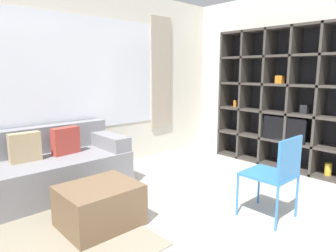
{
  "coord_description": "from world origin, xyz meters",
  "views": [
    {
      "loc": [
        -1.73,
        -0.78,
        1.48
      ],
      "look_at": [
        0.61,
        1.78,
        0.85
      ],
      "focal_mm": 32.0,
      "sensor_mm": 36.0,
      "label": 1
    }
  ],
  "objects_px": {
    "folding_chair": "(277,170)",
    "couch_main": "(47,169)",
    "ottoman": "(100,206)",
    "shelving_unit": "(281,99)"
  },
  "relations": [
    {
      "from": "folding_chair",
      "to": "couch_main",
      "type": "bearing_deg",
      "value": -56.61
    },
    {
      "from": "ottoman",
      "to": "shelving_unit",
      "type": "bearing_deg",
      "value": -3.52
    },
    {
      "from": "shelving_unit",
      "to": "folding_chair",
      "type": "bearing_deg",
      "value": -152.89
    },
    {
      "from": "shelving_unit",
      "to": "ottoman",
      "type": "height_order",
      "value": "shelving_unit"
    },
    {
      "from": "ottoman",
      "to": "folding_chair",
      "type": "distance_m",
      "value": 1.77
    },
    {
      "from": "shelving_unit",
      "to": "ottoman",
      "type": "distance_m",
      "value": 3.22
    },
    {
      "from": "shelving_unit",
      "to": "ottoman",
      "type": "xyz_separation_m",
      "value": [
        -3.1,
        0.19,
        -0.85
      ]
    },
    {
      "from": "couch_main",
      "to": "ottoman",
      "type": "bearing_deg",
      "value": -86.28
    },
    {
      "from": "folding_chair",
      "to": "shelving_unit",
      "type": "bearing_deg",
      "value": -152.89
    },
    {
      "from": "ottoman",
      "to": "folding_chair",
      "type": "relative_size",
      "value": 0.83
    }
  ]
}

